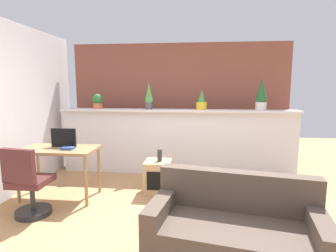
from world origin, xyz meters
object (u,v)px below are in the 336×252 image
tv_monitor (64,138)px  potted_plant_1 (149,97)px  desk (59,154)px  book_on_desk (68,148)px  vase_on_shelf (160,155)px  couch (234,233)px  potted_plant_3 (261,96)px  office_chair (28,187)px  potted_plant_0 (98,101)px  potted_plant_2 (202,101)px  side_cube_shelf (158,177)px

tv_monitor → potted_plant_1: bearing=46.8°
desk → book_on_desk: bearing=-22.7°
vase_on_shelf → couch: size_ratio=0.11×
potted_plant_3 → office_chair: potted_plant_3 is taller
potted_plant_1 → potted_plant_3: size_ratio=0.89×
potted_plant_0 → tv_monitor: bearing=-94.2°
potted_plant_0 → book_on_desk: 1.48m
potted_plant_2 → side_cube_shelf: bearing=-126.1°
potted_plant_0 → vase_on_shelf: size_ratio=1.53×
desk → potted_plant_1: bearing=47.7°
office_chair → side_cube_shelf: bearing=32.7°
potted_plant_0 → desk: bearing=-95.8°
potted_plant_3 → office_chair: (-3.22, -1.90, -1.08)m
potted_plant_1 → couch: 3.00m
potted_plant_3 → couch: bearing=-107.1°
potted_plant_1 → vase_on_shelf: potted_plant_1 is taller
potted_plant_3 → desk: bearing=-157.9°
potted_plant_0 → vase_on_shelf: (1.31, -0.94, -0.78)m
potted_plant_0 → book_on_desk: (0.04, -1.35, -0.60)m
office_chair → potted_plant_1: bearing=56.9°
potted_plant_3 → vase_on_shelf: 2.12m
vase_on_shelf → book_on_desk: bearing=-161.9°
vase_on_shelf → office_chair: bearing=-147.7°
potted_plant_0 → potted_plant_3: 3.00m
potted_plant_3 → book_on_desk: bearing=-155.5°
potted_plant_1 → book_on_desk: potted_plant_1 is taller
desk → couch: size_ratio=0.66×
potted_plant_1 → book_on_desk: size_ratio=2.88×
potted_plant_1 → vase_on_shelf: 1.28m
tv_monitor → side_cube_shelf: size_ratio=0.74×
office_chair → vase_on_shelf: bearing=32.3°
potted_plant_0 → potted_plant_3: size_ratio=0.50×
side_cube_shelf → book_on_desk: size_ratio=2.94×
side_cube_shelf → couch: couch is taller
potted_plant_0 → couch: bearing=-48.6°
potted_plant_0 → potted_plant_3: bearing=-0.2°
potted_plant_2 → book_on_desk: (-1.91, -1.33, -0.61)m
potted_plant_0 → potted_plant_2: bearing=-0.7°
office_chair → book_on_desk: office_chair is taller
desk → side_cube_shelf: bearing=13.4°
potted_plant_3 → tv_monitor: 3.36m
tv_monitor → potted_plant_0: bearing=85.8°
desk → tv_monitor: (0.04, 0.08, 0.22)m
potted_plant_1 → couch: size_ratio=0.29×
office_chair → side_cube_shelf: size_ratio=1.82×
potted_plant_1 → office_chair: potted_plant_1 is taller
office_chair → side_cube_shelf: (1.50, 0.96, -0.14)m
couch → tv_monitor: bearing=150.3°
book_on_desk → office_chair: bearing=-115.5°
tv_monitor → desk: bearing=-117.6°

